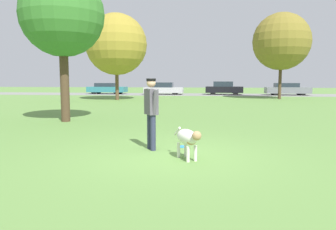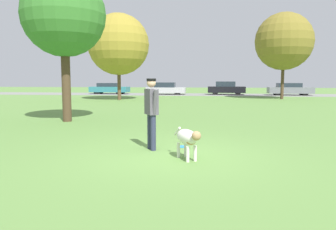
{
  "view_description": "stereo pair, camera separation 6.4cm",
  "coord_description": "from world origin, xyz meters",
  "px_view_note": "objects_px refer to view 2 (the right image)",
  "views": [
    {
      "loc": [
        0.9,
        -7.22,
        1.71
      ],
      "look_at": [
        -0.02,
        0.06,
        0.9
      ],
      "focal_mm": 35.0,
      "sensor_mm": 36.0,
      "label": 1
    },
    {
      "loc": [
        0.97,
        -7.21,
        1.71
      ],
      "look_at": [
        -0.02,
        0.06,
        0.9
      ],
      "focal_mm": 35.0,
      "sensor_mm": 36.0,
      "label": 2
    }
  ],
  "objects_px": {
    "dog": "(188,138)",
    "tree_far_right": "(284,41)",
    "person": "(151,108)",
    "parked_car_black": "(226,88)",
    "tree_near_left": "(64,16)",
    "parked_car_silver": "(166,89)",
    "frisbee": "(182,147)",
    "tree_far_left": "(119,44)",
    "parked_car_teal": "(109,88)",
    "parked_car_grey": "(290,89)"
  },
  "relations": [
    {
      "from": "dog",
      "to": "tree_far_right",
      "type": "distance_m",
      "value": 23.62
    },
    {
      "from": "person",
      "to": "parked_car_black",
      "type": "height_order",
      "value": "person"
    },
    {
      "from": "tree_near_left",
      "to": "person",
      "type": "bearing_deg",
      "value": -47.69
    },
    {
      "from": "parked_car_black",
      "to": "parked_car_silver",
      "type": "bearing_deg",
      "value": -173.66
    },
    {
      "from": "frisbee",
      "to": "tree_far_left",
      "type": "distance_m",
      "value": 19.96
    },
    {
      "from": "person",
      "to": "tree_far_left",
      "type": "bearing_deg",
      "value": 167.5
    },
    {
      "from": "dog",
      "to": "parked_car_teal",
      "type": "relative_size",
      "value": 0.22
    },
    {
      "from": "dog",
      "to": "parked_car_grey",
      "type": "height_order",
      "value": "parked_car_grey"
    },
    {
      "from": "parked_car_silver",
      "to": "parked_car_black",
      "type": "height_order",
      "value": "parked_car_black"
    },
    {
      "from": "dog",
      "to": "tree_near_left",
      "type": "height_order",
      "value": "tree_near_left"
    },
    {
      "from": "tree_far_left",
      "to": "parked_car_teal",
      "type": "relative_size",
      "value": 1.55
    },
    {
      "from": "tree_near_left",
      "to": "tree_far_left",
      "type": "bearing_deg",
      "value": 97.5
    },
    {
      "from": "parked_car_teal",
      "to": "parked_car_grey",
      "type": "bearing_deg",
      "value": 1.21
    },
    {
      "from": "parked_car_black",
      "to": "dog",
      "type": "bearing_deg",
      "value": -91.76
    },
    {
      "from": "parked_car_black",
      "to": "parked_car_grey",
      "type": "bearing_deg",
      "value": -2.47
    },
    {
      "from": "person",
      "to": "parked_car_grey",
      "type": "relative_size",
      "value": 0.37
    },
    {
      "from": "person",
      "to": "tree_far_left",
      "type": "xyz_separation_m",
      "value": [
        -6.18,
        18.59,
        3.49
      ]
    },
    {
      "from": "tree_far_right",
      "to": "parked_car_black",
      "type": "xyz_separation_m",
      "value": [
        -4.4,
        7.59,
        -4.16
      ]
    },
    {
      "from": "dog",
      "to": "tree_near_left",
      "type": "bearing_deg",
      "value": -168.64
    },
    {
      "from": "dog",
      "to": "parked_car_silver",
      "type": "bearing_deg",
      "value": 157.32
    },
    {
      "from": "tree_near_left",
      "to": "frisbee",
      "type": "bearing_deg",
      "value": -40.8
    },
    {
      "from": "tree_near_left",
      "to": "tree_far_left",
      "type": "relative_size",
      "value": 0.83
    },
    {
      "from": "parked_car_black",
      "to": "tree_near_left",
      "type": "bearing_deg",
      "value": -104.74
    },
    {
      "from": "tree_far_left",
      "to": "parked_car_silver",
      "type": "distance_m",
      "value": 10.93
    },
    {
      "from": "tree_near_left",
      "to": "parked_car_teal",
      "type": "xyz_separation_m",
      "value": [
        -6.0,
        24.14,
        -3.55
      ]
    },
    {
      "from": "person",
      "to": "parked_car_teal",
      "type": "height_order",
      "value": "person"
    },
    {
      "from": "parked_car_teal",
      "to": "parked_car_grey",
      "type": "relative_size",
      "value": 0.98
    },
    {
      "from": "tree_far_left",
      "to": "tree_near_left",
      "type": "bearing_deg",
      "value": -82.5
    },
    {
      "from": "parked_car_teal",
      "to": "dog",
      "type": "bearing_deg",
      "value": -66.68
    },
    {
      "from": "frisbee",
      "to": "tree_far_right",
      "type": "bearing_deg",
      "value": 72.44
    },
    {
      "from": "tree_near_left",
      "to": "parked_car_teal",
      "type": "distance_m",
      "value": 25.13
    },
    {
      "from": "tree_far_right",
      "to": "parked_car_silver",
      "type": "xyz_separation_m",
      "value": [
        -11.07,
        7.09,
        -4.21
      ]
    },
    {
      "from": "person",
      "to": "dog",
      "type": "height_order",
      "value": "person"
    },
    {
      "from": "parked_car_black",
      "to": "tree_far_left",
      "type": "bearing_deg",
      "value": -129.17
    },
    {
      "from": "parked_car_grey",
      "to": "person",
      "type": "bearing_deg",
      "value": -110.03
    },
    {
      "from": "dog",
      "to": "tree_far_left",
      "type": "distance_m",
      "value": 21.13
    },
    {
      "from": "tree_near_left",
      "to": "parked_car_silver",
      "type": "height_order",
      "value": "tree_near_left"
    },
    {
      "from": "person",
      "to": "parked_car_teal",
      "type": "relative_size",
      "value": 0.38
    },
    {
      "from": "tree_far_left",
      "to": "parked_car_black",
      "type": "bearing_deg",
      "value": 48.71
    },
    {
      "from": "frisbee",
      "to": "parked_car_black",
      "type": "relative_size",
      "value": 0.05
    },
    {
      "from": "tree_far_left",
      "to": "parked_car_black",
      "type": "xyz_separation_m",
      "value": [
        9.15,
        10.42,
        -3.81
      ]
    },
    {
      "from": "frisbee",
      "to": "person",
      "type": "bearing_deg",
      "value": -150.11
    },
    {
      "from": "parked_car_teal",
      "to": "parked_car_grey",
      "type": "height_order",
      "value": "parked_car_grey"
    },
    {
      "from": "dog",
      "to": "parked_car_silver",
      "type": "distance_m",
      "value": 29.77
    },
    {
      "from": "tree_far_right",
      "to": "parked_car_grey",
      "type": "distance_m",
      "value": 8.52
    },
    {
      "from": "tree_far_left",
      "to": "parked_car_grey",
      "type": "xyz_separation_m",
      "value": [
        15.78,
        9.89,
        -3.87
      ]
    },
    {
      "from": "dog",
      "to": "parked_car_silver",
      "type": "relative_size",
      "value": 0.23
    },
    {
      "from": "frisbee",
      "to": "tree_far_right",
      "type": "xyz_separation_m",
      "value": [
        6.65,
        21.01,
        4.85
      ]
    },
    {
      "from": "parked_car_silver",
      "to": "parked_car_grey",
      "type": "height_order",
      "value": "parked_car_silver"
    },
    {
      "from": "dog",
      "to": "parked_car_teal",
      "type": "distance_m",
      "value": 31.9
    }
  ]
}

